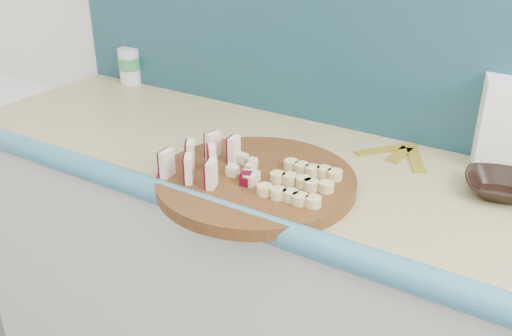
{
  "coord_description": "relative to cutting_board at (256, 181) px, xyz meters",
  "views": [
    {
      "loc": [
        0.58,
        0.36,
        1.53
      ],
      "look_at": [
        -0.03,
        1.34,
        0.96
      ],
      "focal_mm": 40.0,
      "sensor_mm": 36.0,
      "label": 1
    }
  ],
  "objects": [
    {
      "name": "kitchen_counter",
      "position": [
        0.13,
        0.16,
        -0.47
      ],
      "size": [
        2.2,
        0.63,
        0.91
      ],
      "color": "silver",
      "rests_on": "ground"
    },
    {
      "name": "apple_chunks",
      "position": [
        -0.03,
        -0.0,
        0.03
      ],
      "size": [
        0.06,
        0.07,
        0.02
      ],
      "color": "beige",
      "rests_on": "cutting_board"
    },
    {
      "name": "apple_wedges",
      "position": [
        -0.12,
        -0.04,
        0.05
      ],
      "size": [
        0.14,
        0.19,
        0.06
      ],
      "color": "#F5E7C4",
      "rests_on": "cutting_board"
    },
    {
      "name": "flour_bag",
      "position": [
        0.45,
        0.42,
        0.1
      ],
      "size": [
        0.15,
        0.13,
        0.22
      ],
      "primitive_type": "cube",
      "rotation": [
        0.0,
        0.0,
        0.28
      ],
      "color": "white",
      "rests_on": "kitchen_counter"
    },
    {
      "name": "cutting_board",
      "position": [
        0.0,
        0.0,
        0.0
      ],
      "size": [
        0.5,
        0.5,
        0.03
      ],
      "primitive_type": "cylinder",
      "rotation": [
        0.0,
        0.0,
        0.1
      ],
      "color": "#45230E",
      "rests_on": "kitchen_counter"
    },
    {
      "name": "banana_slices",
      "position": [
        0.11,
        0.01,
        0.02
      ],
      "size": [
        0.16,
        0.18,
        0.02
      ],
      "color": "#D6C883",
      "rests_on": "cutting_board"
    },
    {
      "name": "backsplash",
      "position": [
        0.13,
        0.45,
        0.24
      ],
      "size": [
        2.2,
        0.02,
        0.5
      ],
      "primitive_type": "cube",
      "color": "teal",
      "rests_on": "kitchen_counter"
    },
    {
      "name": "banana_peel",
      "position": [
        0.22,
        0.34,
        -0.01
      ],
      "size": [
        0.2,
        0.17,
        0.01
      ],
      "rotation": [
        0.0,
        0.0,
        -0.24
      ],
      "color": "gold",
      "rests_on": "kitchen_counter"
    },
    {
      "name": "canister",
      "position": [
        -0.78,
        0.42,
        0.05
      ],
      "size": [
        0.08,
        0.08,
        0.12
      ],
      "rotation": [
        0.0,
        0.0,
        0.39
      ],
      "color": "silver",
      "rests_on": "kitchen_counter"
    },
    {
      "name": "brown_bowl",
      "position": [
        0.48,
        0.26,
        0.01
      ],
      "size": [
        0.2,
        0.2,
        0.04
      ],
      "primitive_type": "imported",
      "rotation": [
        0.0,
        0.0,
        0.27
      ],
      "color": "black",
      "rests_on": "kitchen_counter"
    }
  ]
}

